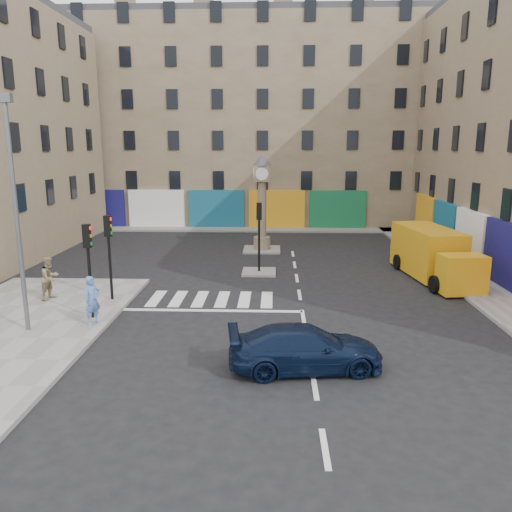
# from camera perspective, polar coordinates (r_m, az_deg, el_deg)

# --- Properties ---
(ground) EXTENTS (120.00, 120.00, 0.00)m
(ground) POSITION_cam_1_polar(r_m,az_deg,el_deg) (19.41, 5.57, -7.90)
(ground) COLOR black
(ground) RESTS_ON ground
(sidewalk_right) EXTENTS (2.60, 30.00, 0.15)m
(sidewalk_right) POSITION_cam_1_polar(r_m,az_deg,el_deg) (30.59, 20.95, -0.96)
(sidewalk_right) COLOR gray
(sidewalk_right) RESTS_ON ground
(sidewalk_far) EXTENTS (32.00, 2.40, 0.15)m
(sidewalk_far) POSITION_cam_1_polar(r_m,az_deg,el_deg) (41.01, -1.83, 3.10)
(sidewalk_far) COLOR gray
(sidewalk_far) RESTS_ON ground
(island_near) EXTENTS (1.80, 1.80, 0.12)m
(island_near) POSITION_cam_1_polar(r_m,az_deg,el_deg) (27.02, 0.35, -1.84)
(island_near) COLOR gray
(island_near) RESTS_ON ground
(island_far) EXTENTS (2.40, 2.40, 0.12)m
(island_far) POSITION_cam_1_polar(r_m,az_deg,el_deg) (32.86, 0.68, 0.74)
(island_far) COLOR gray
(island_far) RESTS_ON ground
(building_far) EXTENTS (32.00, 10.00, 17.00)m
(building_far) POSITION_cam_1_polar(r_m,az_deg,el_deg) (46.29, -1.39, 14.63)
(building_far) COLOR gray
(building_far) RESTS_ON ground
(traffic_light_left_near) EXTENTS (0.28, 0.22, 3.70)m
(traffic_light_left_near) POSITION_cam_1_polar(r_m,az_deg,el_deg) (20.12, -18.61, 0.01)
(traffic_light_left_near) COLOR black
(traffic_light_left_near) RESTS_ON sidewalk_left
(traffic_light_left_far) EXTENTS (0.28, 0.22, 3.70)m
(traffic_light_left_far) POSITION_cam_1_polar(r_m,az_deg,el_deg) (22.33, -16.47, 1.33)
(traffic_light_left_far) COLOR black
(traffic_light_left_far) RESTS_ON sidewalk_left
(traffic_light_island) EXTENTS (0.28, 0.22, 3.70)m
(traffic_light_island) POSITION_cam_1_polar(r_m,az_deg,el_deg) (26.51, 0.36, 3.47)
(traffic_light_island) COLOR black
(traffic_light_island) RESTS_ON island_near
(lamp_post) EXTENTS (0.50, 0.25, 8.30)m
(lamp_post) POSITION_cam_1_polar(r_m,az_deg,el_deg) (19.31, -25.82, 5.46)
(lamp_post) COLOR #595B60
(lamp_post) RESTS_ON sidewalk_left
(clock_pillar) EXTENTS (1.20, 1.20, 6.10)m
(clock_pillar) POSITION_cam_1_polar(r_m,az_deg,el_deg) (32.33, 0.69, 6.80)
(clock_pillar) COLOR #867357
(clock_pillar) RESTS_ON island_far
(navy_sedan) EXTENTS (4.92, 2.50, 1.37)m
(navy_sedan) POSITION_cam_1_polar(r_m,az_deg,el_deg) (15.58, 5.67, -10.44)
(navy_sedan) COLOR black
(navy_sedan) RESTS_ON ground
(yellow_van) EXTENTS (3.06, 7.17, 2.53)m
(yellow_van) POSITION_cam_1_polar(r_m,az_deg,el_deg) (27.33, 19.55, 0.17)
(yellow_van) COLOR orange
(yellow_van) RESTS_ON ground
(pedestrian_blue) EXTENTS (0.74, 0.81, 1.85)m
(pedestrian_blue) POSITION_cam_1_polar(r_m,az_deg,el_deg) (19.75, -18.20, -4.82)
(pedestrian_blue) COLOR #5279BB
(pedestrian_blue) RESTS_ON sidewalk_left
(pedestrian_tan) EXTENTS (1.00, 1.12, 1.91)m
(pedestrian_tan) POSITION_cam_1_polar(r_m,az_deg,el_deg) (23.58, -22.49, -2.31)
(pedestrian_tan) COLOR #927F5A
(pedestrian_tan) RESTS_ON sidewalk_left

